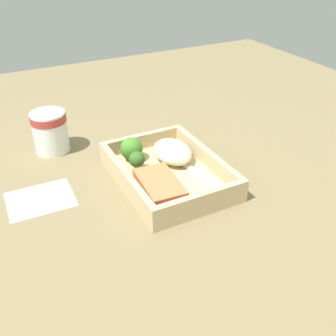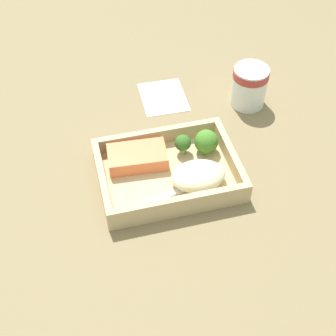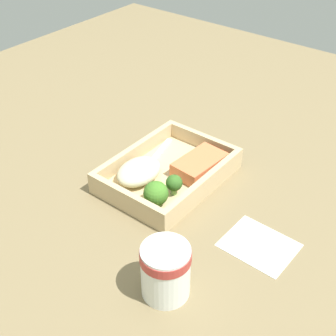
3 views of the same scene
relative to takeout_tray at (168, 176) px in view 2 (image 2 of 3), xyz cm
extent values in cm
cube|color=olive|center=(0.00, 0.00, -1.60)|extent=(160.00, 160.00, 2.00)
cube|color=tan|center=(0.00, 0.00, 0.00)|extent=(24.86, 18.17, 1.20)
cube|color=tan|center=(0.00, -8.49, 2.18)|extent=(24.86, 1.20, 3.17)
cube|color=tan|center=(0.00, 8.49, 2.18)|extent=(24.86, 1.20, 3.17)
cube|color=tan|center=(-11.83, 0.00, 2.18)|extent=(1.20, 15.77, 3.17)
cube|color=tan|center=(11.83, 0.00, 2.18)|extent=(1.20, 15.77, 3.17)
cube|color=#EA7747|center=(-4.77, 4.09, 2.01)|extent=(11.11, 7.01, 2.81)
ellipsoid|color=beige|center=(4.60, -3.38, 2.41)|extent=(9.70, 7.08, 3.62)
cylinder|color=#7DAD5B|center=(3.99, 4.54, 1.44)|extent=(1.17, 1.17, 1.68)
sphere|color=#356423|center=(3.99, 4.54, 3.13)|extent=(3.08, 3.08, 3.08)
cylinder|color=#80A75B|center=(8.32, 3.84, 1.24)|extent=(1.70, 1.70, 1.27)
sphere|color=#447E28|center=(8.32, 3.84, 3.10)|extent=(4.48, 4.48, 4.48)
cube|color=silver|center=(-3.65, -5.62, 0.82)|extent=(12.29, 4.11, 0.44)
cube|color=silver|center=(4.01, -3.68, 0.82)|extent=(3.84, 2.97, 0.44)
cylinder|color=white|center=(21.61, 16.57, 3.76)|extent=(7.15, 7.15, 8.73)
cylinder|color=#B23833|center=(21.61, 16.57, 6.94)|extent=(7.36, 7.36, 1.57)
cube|color=white|center=(4.78, 22.85, -0.48)|extent=(9.64, 11.58, 0.24)
camera|label=1|loc=(-55.16, 28.48, 40.77)|focal=42.00mm
camera|label=2|loc=(-13.95, -54.74, 63.56)|focal=50.00mm
camera|label=3|loc=(56.84, 44.76, 55.19)|focal=50.00mm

